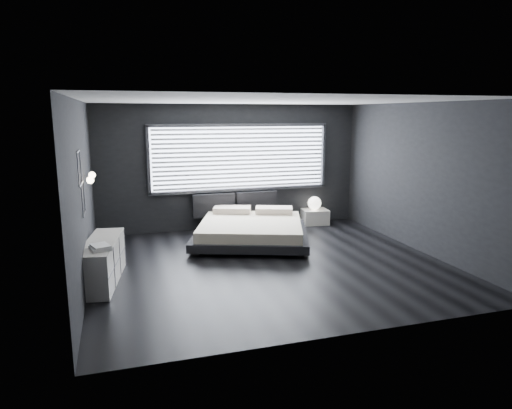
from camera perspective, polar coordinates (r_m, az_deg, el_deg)
name	(u,v)px	position (r m, az deg, el deg)	size (l,w,h in m)	color
room	(271,185)	(7.75, 1.83, 2.44)	(6.04, 6.00, 2.80)	black
window	(241,158)	(10.34, -1.92, 5.85)	(4.14, 0.09, 1.52)	white
headboard	(235,204)	(10.40, -2.60, 0.09)	(1.96, 0.16, 0.52)	black
sconce_near	(90,180)	(7.38, -20.04, 2.88)	(0.18, 0.11, 0.11)	silver
sconce_far	(92,175)	(7.97, -19.83, 3.48)	(0.18, 0.11, 0.11)	silver
wall_art_upper	(79,168)	(6.76, -21.21, 4.23)	(0.01, 0.48, 0.48)	#47474C
wall_art_lower	(83,199)	(7.07, -20.80, 0.68)	(0.01, 0.48, 0.48)	#47474C
bed	(251,229)	(9.32, -0.62, -3.13)	(2.83, 2.77, 0.58)	black
nightstand	(315,217)	(10.98, 7.34, -1.51)	(0.60, 0.50, 0.35)	silver
orb_lamp	(314,203)	(10.90, 7.32, 0.17)	(0.31, 0.31, 0.31)	white
dresser	(103,261)	(7.55, -18.62, -6.75)	(0.72, 1.70, 0.66)	silver
book_stack	(100,247)	(7.01, -18.90, -5.06)	(0.34, 0.40, 0.07)	white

